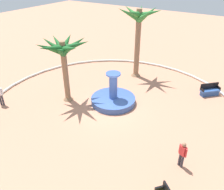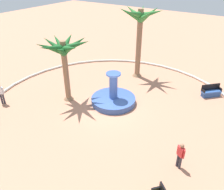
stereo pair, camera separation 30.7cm
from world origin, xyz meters
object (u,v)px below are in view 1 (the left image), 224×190
bench_west (210,91)px  person_cyclist_photo (182,153)px  person_cyclist_helmet (0,94)px  palm_tree_by_curb (63,52)px  palm_tree_near_fountain (139,26)px  fountain (113,99)px

bench_west → person_cyclist_photo: bearing=2.8°
bench_west → person_cyclist_helmet: bearing=-52.2°
palm_tree_by_curb → palm_tree_near_fountain: bearing=160.3°
palm_tree_near_fountain → bench_west: palm_tree_near_fountain is taller
person_cyclist_helmet → palm_tree_by_curb: bearing=131.5°
fountain → bench_west: size_ratio=2.27×
palm_tree_by_curb → person_cyclist_photo: 10.32m
fountain → bench_west: (-5.23, 5.99, 0.00)m
fountain → bench_west: bearing=131.1°
bench_west → person_cyclist_helmet: person_cyclist_helmet is taller
palm_tree_near_fountain → palm_tree_by_curb: (6.87, -2.46, -0.81)m
palm_tree_near_fountain → person_cyclist_helmet: palm_tree_near_fountain is taller
palm_tree_near_fountain → palm_tree_by_curb: size_ratio=1.28×
person_cyclist_helmet → bench_west: bearing=127.8°
fountain → bench_west: 7.95m
palm_tree_by_curb → fountain: bearing=115.5°
person_cyclist_helmet → person_cyclist_photo: person_cyclist_helmet is taller
fountain → palm_tree_by_curb: bearing=-64.5°
palm_tree_near_fountain → bench_west: size_ratio=4.26×
fountain → person_cyclist_photo: bearing=61.8°
bench_west → person_cyclist_helmet: size_ratio=0.90×
fountain → person_cyclist_photo: 7.31m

